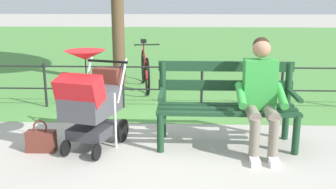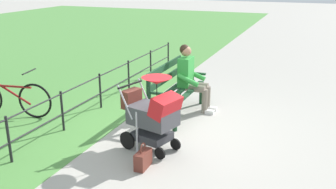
# 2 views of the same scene
# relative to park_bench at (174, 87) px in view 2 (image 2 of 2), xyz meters

# --- Properties ---
(ground_plane) EXTENTS (60.00, 60.00, 0.00)m
(ground_plane) POSITION_rel_park_bench_xyz_m (0.82, 0.12, -0.53)
(ground_plane) COLOR #ADA89E
(park_bench) EXTENTS (1.60, 0.61, 0.96)m
(park_bench) POSITION_rel_park_bench_xyz_m (0.00, 0.00, 0.00)
(park_bench) COLOR #193D23
(park_bench) RESTS_ON ground
(person_on_bench) EXTENTS (0.53, 0.74, 1.28)m
(person_on_bench) POSITION_rel_park_bench_xyz_m (-0.36, 0.22, 0.15)
(person_on_bench) COLOR slate
(person_on_bench) RESTS_ON ground
(stroller) EXTENTS (0.71, 0.98, 1.15)m
(stroller) POSITION_rel_park_bench_xyz_m (1.53, 0.26, 0.07)
(stroller) COLOR black
(stroller) RESTS_ON ground
(handbag) EXTENTS (0.32, 0.14, 0.37)m
(handbag) POSITION_rel_park_bench_xyz_m (2.10, 0.35, -0.40)
(handbag) COLOR brown
(handbag) RESTS_ON ground
(park_fence) EXTENTS (8.53, 0.04, 0.70)m
(park_fence) POSITION_rel_park_bench_xyz_m (0.33, -1.45, -0.10)
(park_fence) COLOR black
(park_fence) RESTS_ON ground
(bicycle) EXTENTS (0.45, 1.64, 0.89)m
(bicycle) POSITION_rel_park_bench_xyz_m (1.21, -2.78, -0.16)
(bicycle) COLOR black
(bicycle) RESTS_ON ground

